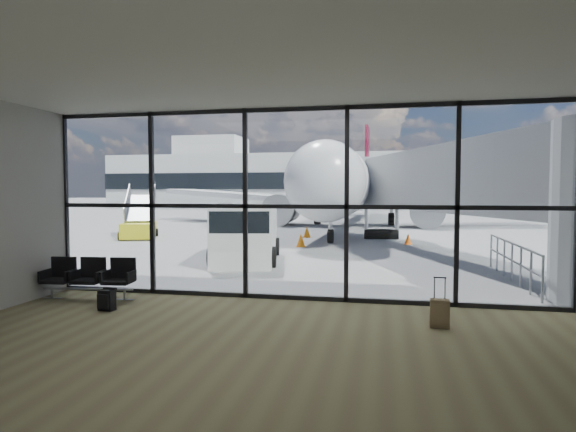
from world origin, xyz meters
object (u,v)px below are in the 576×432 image
(airliner, at_px, (355,186))
(belt_loader, at_px, (221,219))
(backpack, at_px, (107,300))
(seating_row, at_px, (90,276))
(suitcase, at_px, (440,313))
(mobile_stairs, at_px, (139,228))
(service_van, at_px, (246,233))

(airliner, xyz_separation_m, belt_loader, (-9.39, -4.47, -2.39))
(backpack, bearing_deg, seating_row, 142.65)
(seating_row, xyz_separation_m, belt_loader, (-4.79, 23.03, 0.01))
(suitcase, relative_size, mobile_stairs, 0.26)
(seating_row, bearing_deg, backpack, -50.30)
(seating_row, relative_size, airliner, 0.06)
(seating_row, bearing_deg, airliner, 74.17)
(backpack, distance_m, airliner, 28.87)
(service_van, height_order, belt_loader, service_van)
(backpack, xyz_separation_m, belt_loader, (-5.85, 24.05, 0.31))
(backpack, bearing_deg, airliner, 89.55)
(backpack, relative_size, suitcase, 0.52)
(suitcase, bearing_deg, backpack, -176.94)
(service_van, bearing_deg, mobile_stairs, 128.09)
(seating_row, bearing_deg, service_van, 66.91)
(service_van, bearing_deg, suitcase, -62.04)
(airliner, relative_size, service_van, 7.56)
(backpack, distance_m, suitcase, 6.83)
(backpack, xyz_separation_m, service_van, (0.90, 7.54, 0.80))
(suitcase, relative_size, service_van, 0.19)
(seating_row, distance_m, suitcase, 7.96)
(suitcase, distance_m, service_van, 9.58)
(seating_row, height_order, airliner, airliner)
(backpack, distance_m, mobile_stairs, 16.45)
(seating_row, distance_m, airliner, 27.98)
(airliner, height_order, mobile_stairs, airliner)
(service_van, relative_size, mobile_stairs, 1.36)
(service_van, height_order, mobile_stairs, mobile_stairs)
(belt_loader, relative_size, mobile_stairs, 1.01)
(backpack, bearing_deg, belt_loader, 110.29)
(seating_row, distance_m, service_van, 6.82)
(suitcase, relative_size, airliner, 0.03)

